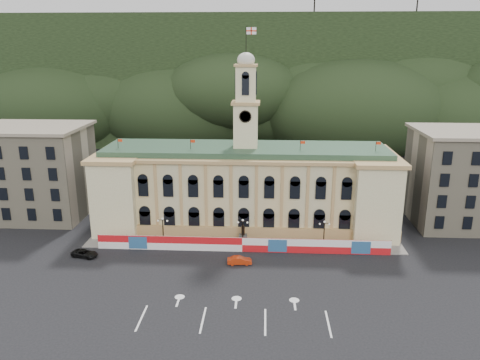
# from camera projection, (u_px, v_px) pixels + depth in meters

# --- Properties ---
(ground) EXTENTS (260.00, 260.00, 0.00)m
(ground) POSITION_uv_depth(u_px,v_px,m) (237.00, 297.00, 65.56)
(ground) COLOR black
(ground) RESTS_ON ground
(lane_markings) EXTENTS (26.00, 10.00, 0.02)m
(lane_markings) POSITION_uv_depth(u_px,v_px,m) (234.00, 316.00, 60.76)
(lane_markings) COLOR white
(lane_markings) RESTS_ON ground
(hill_ridge) EXTENTS (230.00, 80.00, 64.00)m
(hill_ridge) POSITION_uv_depth(u_px,v_px,m) (256.00, 85.00, 177.23)
(hill_ridge) COLOR black
(hill_ridge) RESTS_ON ground
(city_hall) EXTENTS (56.20, 17.60, 37.10)m
(city_hall) POSITION_uv_depth(u_px,v_px,m) (246.00, 186.00, 89.90)
(city_hall) COLOR beige
(city_hall) RESTS_ON ground
(side_building_left) EXTENTS (21.00, 17.00, 18.60)m
(side_building_left) POSITION_uv_depth(u_px,v_px,m) (35.00, 171.00, 94.91)
(side_building_left) COLOR tan
(side_building_left) RESTS_ON ground
(side_building_right) EXTENTS (21.00, 17.00, 18.60)m
(side_building_right) POSITION_uv_depth(u_px,v_px,m) (468.00, 178.00, 90.41)
(side_building_right) COLOR tan
(side_building_right) RESTS_ON ground
(hoarding_fence) EXTENTS (50.00, 0.44, 2.50)m
(hoarding_fence) POSITION_uv_depth(u_px,v_px,m) (243.00, 245.00, 79.67)
(hoarding_fence) COLOR red
(hoarding_fence) RESTS_ON ground
(pavement) EXTENTS (56.00, 5.50, 0.16)m
(pavement) POSITION_uv_depth(u_px,v_px,m) (243.00, 244.00, 82.57)
(pavement) COLOR slate
(pavement) RESTS_ON ground
(statue) EXTENTS (1.40, 1.40, 3.72)m
(statue) POSITION_uv_depth(u_px,v_px,m) (243.00, 238.00, 82.50)
(statue) COLOR #595651
(statue) RESTS_ON ground
(lamp_left) EXTENTS (1.96, 0.44, 5.15)m
(lamp_left) POSITION_uv_depth(u_px,v_px,m) (163.00, 229.00, 81.76)
(lamp_left) COLOR black
(lamp_left) RESTS_ON ground
(lamp_center) EXTENTS (1.96, 0.44, 5.15)m
(lamp_center) POSITION_uv_depth(u_px,v_px,m) (243.00, 230.00, 81.02)
(lamp_center) COLOR black
(lamp_center) RESTS_ON ground
(lamp_right) EXTENTS (1.96, 0.44, 5.15)m
(lamp_right) POSITION_uv_depth(u_px,v_px,m) (324.00, 232.00, 80.29)
(lamp_right) COLOR black
(lamp_right) RESTS_ON ground
(red_sedan) EXTENTS (2.09, 4.19, 1.30)m
(red_sedan) POSITION_uv_depth(u_px,v_px,m) (240.00, 260.00, 75.16)
(red_sedan) COLOR red
(red_sedan) RESTS_ON ground
(black_suv) EXTENTS (4.08, 5.36, 1.23)m
(black_suv) POSITION_uv_depth(u_px,v_px,m) (85.00, 253.00, 77.76)
(black_suv) COLOR black
(black_suv) RESTS_ON ground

